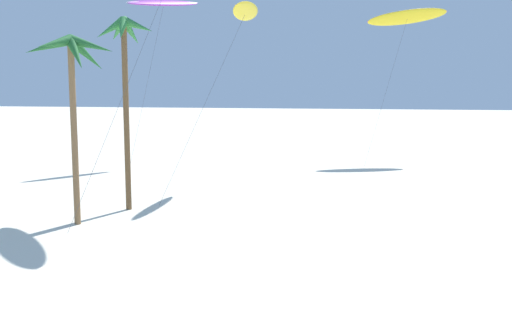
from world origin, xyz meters
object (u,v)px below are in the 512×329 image
object	(u,v)px
flying_kite_1	(246,11)
flying_kite_4	(408,17)
palm_tree_3	(70,63)
flying_kite_5	(164,3)
palm_tree_4	(125,55)

from	to	relation	value
flying_kite_1	flying_kite_4	xyz separation A→B (m)	(12.56, 17.60, 1.06)
palm_tree_3	flying_kite_5	xyz separation A→B (m)	(-2.74, 25.58, 5.85)
flying_kite_4	palm_tree_3	bearing A→B (deg)	-121.27
palm_tree_4	flying_kite_4	world-z (taller)	flying_kite_4
flying_kite_5	palm_tree_4	bearing A→B (deg)	-79.07
palm_tree_4	flying_kite_4	bearing A→B (deg)	57.35
palm_tree_3	flying_kite_4	bearing A→B (deg)	58.73
flying_kite_1	flying_kite_4	size ratio (longest dim) A/B	0.89
palm_tree_4	flying_kite_5	bearing A→B (deg)	100.93
palm_tree_3	flying_kite_5	bearing A→B (deg)	96.12
flying_kite_4	flying_kite_5	distance (m)	22.82
flying_kite_1	flying_kite_5	distance (m)	15.01
flying_kite_1	flying_kite_4	distance (m)	21.65
palm_tree_4	flying_kite_1	bearing A→B (deg)	62.76
flying_kite_1	palm_tree_4	bearing A→B (deg)	-117.24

